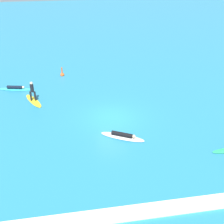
% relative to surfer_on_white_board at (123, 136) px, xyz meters
% --- Properties ---
extents(ground_plane, '(120.00, 120.00, 0.00)m').
position_rel_surfer_on_white_board_xyz_m(ground_plane, '(-0.26, 2.94, -0.13)').
color(ground_plane, teal).
rests_on(ground_plane, ground).
extents(surfer_on_white_board, '(3.14, 2.23, 0.39)m').
position_rel_surfer_on_white_board_xyz_m(surfer_on_white_board, '(0.00, 0.00, 0.00)').
color(surfer_on_white_board, white).
rests_on(surfer_on_white_board, ground_plane).
extents(surfer_on_teal_board, '(3.26, 1.39, 0.39)m').
position_rel_surfer_on_white_board_xyz_m(surfer_on_teal_board, '(-8.29, 9.78, 0.00)').
color(surfer_on_teal_board, '#33C6CC').
rests_on(surfer_on_teal_board, ground_plane).
extents(surfer_on_yellow_board, '(1.84, 3.04, 1.83)m').
position_rel_surfer_on_white_board_xyz_m(surfer_on_yellow_board, '(-6.49, 6.96, 0.31)').
color(surfer_on_yellow_board, yellow).
rests_on(surfer_on_yellow_board, ground_plane).
extents(marker_buoy, '(0.41, 0.41, 1.01)m').
position_rel_surfer_on_white_board_xyz_m(marker_buoy, '(-3.84, 12.57, 0.04)').
color(marker_buoy, '#E55119').
rests_on(marker_buoy, ground_plane).
extents(wave_crest, '(16.40, 0.90, 0.18)m').
position_rel_surfer_on_white_board_xyz_m(wave_crest, '(-0.26, -7.01, -0.04)').
color(wave_crest, white).
rests_on(wave_crest, ground_plane).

